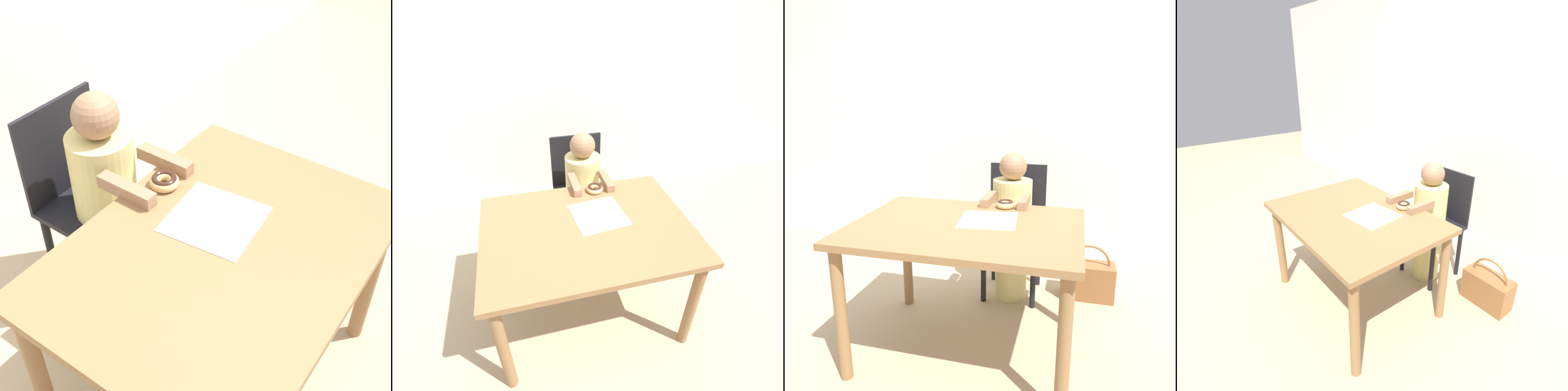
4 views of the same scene
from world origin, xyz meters
TOP-DOWN VIEW (x-y plane):
  - ground_plane at (0.00, 0.00)m, footprint 12.00×12.00m
  - wall_back at (0.00, 1.51)m, footprint 8.00×0.05m
  - dining_table at (0.00, 0.00)m, footprint 1.16×0.85m
  - chair at (0.13, 0.74)m, footprint 0.40×0.40m
  - child_figure at (0.13, 0.63)m, footprint 0.27×0.47m
  - donut at (0.14, 0.33)m, footprint 0.11×0.11m
  - napkin at (0.09, 0.09)m, footprint 0.32×0.32m
  - handbag at (0.65, 0.75)m, footprint 0.35×0.17m

SIDE VIEW (x-z plane):
  - ground_plane at x=0.00m, z-range 0.00..0.00m
  - handbag at x=0.65m, z-range -0.06..0.33m
  - chair at x=0.13m, z-range 0.03..0.93m
  - child_figure at x=0.13m, z-range 0.00..1.01m
  - dining_table at x=0.00m, z-range 0.27..1.00m
  - napkin at x=0.09m, z-range 0.73..0.73m
  - donut at x=0.14m, z-range 0.73..0.78m
  - wall_back at x=0.00m, z-range 0.00..2.50m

